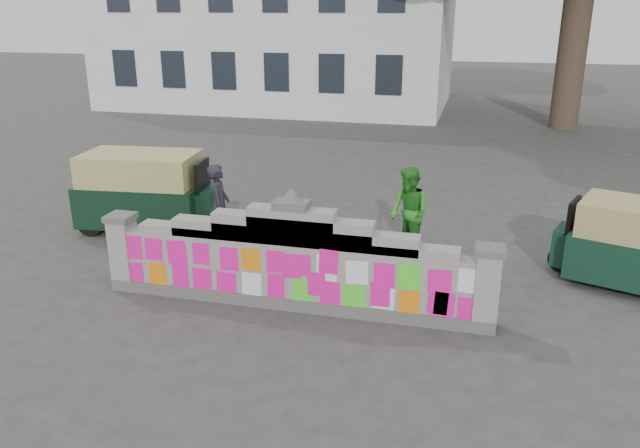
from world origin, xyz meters
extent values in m
plane|color=#383533|center=(0.00, 0.00, 0.00)|extent=(100.00, 100.00, 0.00)
cube|color=#4C4C49|center=(0.00, 0.00, 0.10)|extent=(6.40, 0.42, 0.20)
cube|color=gray|center=(0.00, 0.00, 0.60)|extent=(6.40, 0.32, 1.00)
cube|color=gray|center=(0.00, 0.00, 1.17)|extent=(5.20, 0.32, 0.14)
cube|color=gray|center=(0.00, 0.00, 1.24)|extent=(4.00, 0.32, 0.28)
cube|color=gray|center=(0.00, 0.00, 1.32)|extent=(2.60, 0.32, 0.44)
cube|color=gray|center=(0.00, 0.00, 1.39)|extent=(1.40, 0.32, 0.58)
cube|color=#4C4C49|center=(0.00, 0.00, 1.74)|extent=(0.55, 0.36, 0.12)
cone|color=#4C4C49|center=(0.00, 0.00, 1.90)|extent=(0.36, 0.36, 0.22)
cube|color=gray|center=(-3.02, 0.00, 0.62)|extent=(0.36, 0.40, 1.24)
cube|color=#4C4C49|center=(-3.02, 0.00, 1.28)|extent=(0.44, 0.44, 0.10)
cube|color=gray|center=(3.02, 0.00, 0.62)|extent=(0.36, 0.40, 1.24)
cube|color=#4C4C49|center=(3.02, 0.00, 1.28)|extent=(0.44, 0.44, 0.10)
cube|color=silver|center=(-7.00, 22.00, 4.00)|extent=(16.00, 10.00, 8.00)
cylinder|color=#38281E|center=(6.00, 18.00, 3.00)|extent=(1.10, 1.10, 6.00)
imported|color=black|center=(-1.95, 1.66, 0.48)|extent=(1.92, 1.11, 0.95)
imported|color=black|center=(-1.95, 1.66, 0.81)|extent=(0.53, 0.67, 1.61)
imported|color=#2D8B25|center=(1.53, 2.73, 0.87)|extent=(1.06, 1.07, 1.75)
cube|color=black|center=(-4.23, 2.81, 0.60)|extent=(2.75, 1.68, 0.87)
cube|color=tan|center=(-4.23, 2.81, 1.36)|extent=(2.53, 1.60, 0.65)
cube|color=black|center=(-2.87, 2.95, 0.60)|extent=(0.62, 0.82, 0.76)
cube|color=black|center=(-2.87, 2.95, 1.25)|extent=(0.17, 0.77, 0.65)
cylinder|color=black|center=(-2.76, 2.96, 0.27)|extent=(0.56, 0.19, 0.55)
cylinder|color=black|center=(-5.14, 2.11, 0.27)|extent=(0.56, 0.19, 0.55)
cylinder|color=black|center=(-5.27, 3.30, 0.27)|extent=(0.56, 0.19, 0.55)
cube|color=#103121|center=(4.47, 2.55, 0.53)|extent=(0.68, 0.80, 0.68)
cube|color=black|center=(4.47, 2.55, 1.11)|extent=(0.30, 0.67, 0.58)
cylinder|color=black|center=(4.38, 2.58, 0.24)|extent=(0.50, 0.27, 0.48)
camera|label=1|loc=(2.70, -8.79, 4.63)|focal=35.00mm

